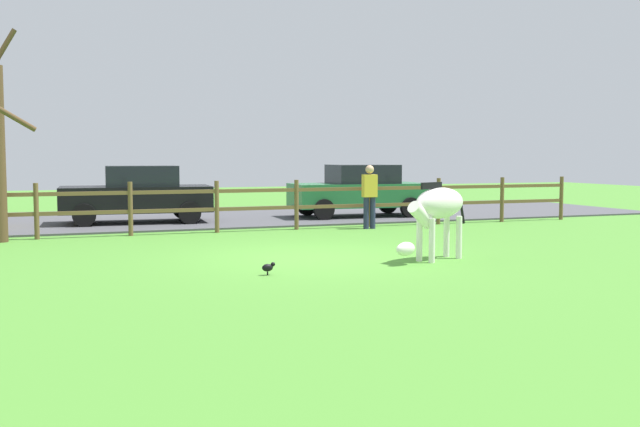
{
  "coord_description": "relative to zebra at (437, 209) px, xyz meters",
  "views": [
    {
      "loc": [
        -4.7,
        -12.66,
        1.89
      ],
      "look_at": [
        0.61,
        1.31,
        0.71
      ],
      "focal_mm": 41.29,
      "sensor_mm": 36.0,
      "label": 1
    }
  ],
  "objects": [
    {
      "name": "parking_asphalt",
      "position": [
        -1.94,
        10.41,
        -0.9
      ],
      "size": [
        28.0,
        7.4,
        0.05
      ],
      "primitive_type": "cube",
      "color": "#47474C",
      "rests_on": "ground_plane"
    },
    {
      "name": "parked_car_black",
      "position": [
        -4.17,
        9.01,
        -0.08
      ],
      "size": [
        4.11,
        2.11,
        1.56
      ],
      "color": "black",
      "rests_on": "parking_asphalt"
    },
    {
      "name": "paddock_fence",
      "position": [
        -2.63,
        6.11,
        -0.2
      ],
      "size": [
        20.73,
        0.11,
        1.27
      ],
      "color": "brown",
      "rests_on": "ground_plane"
    },
    {
      "name": "parked_car_green",
      "position": [
        2.33,
        8.74,
        -0.08
      ],
      "size": [
        4.09,
        2.05,
        1.56
      ],
      "color": "#236B38",
      "rests_on": "parking_asphalt"
    },
    {
      "name": "visitor_near_fence",
      "position": [
        1.26,
        5.64,
        -0.02
      ],
      "size": [
        0.37,
        0.24,
        1.64
      ],
      "color": "#232847",
      "rests_on": "ground_plane"
    },
    {
      "name": "ground_plane",
      "position": [
        -1.94,
        1.11,
        -0.93
      ],
      "size": [
        60.0,
        60.0,
        0.0
      ],
      "primitive_type": "plane",
      "color": "#47842D"
    },
    {
      "name": "zebra",
      "position": [
        0.0,
        0.0,
        0.0
      ],
      "size": [
        1.83,
        1.0,
        1.41
      ],
      "color": "white",
      "rests_on": "ground_plane"
    },
    {
      "name": "crow_on_grass",
      "position": [
        -3.32,
        -0.52,
        -0.8
      ],
      "size": [
        0.22,
        0.1,
        0.2
      ],
      "color": "black",
      "rests_on": "ground_plane"
    }
  ]
}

